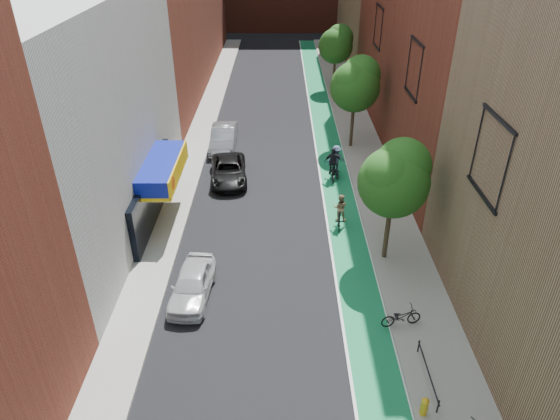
{
  "coord_description": "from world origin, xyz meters",
  "views": [
    {
      "loc": [
        0.31,
        -10.51,
        15.18
      ],
      "look_at": [
        0.32,
        12.32,
        1.5
      ],
      "focal_mm": 32.0,
      "sensor_mm": 36.0,
      "label": 1
    }
  ],
  "objects_px": {
    "parked_car_white": "(192,284)",
    "cyclist_lane_mid": "(333,168)",
    "parked_car_black": "(229,171)",
    "cyclist_lane_far": "(336,162)",
    "cyclist_lane_near": "(340,213)",
    "fire_hydrant": "(424,406)",
    "parked_car_silver": "(224,137)"
  },
  "relations": [
    {
      "from": "parked_car_white",
      "to": "cyclist_lane_mid",
      "type": "xyz_separation_m",
      "value": [
        7.42,
        11.62,
        0.17
      ]
    },
    {
      "from": "parked_car_white",
      "to": "cyclist_lane_mid",
      "type": "relative_size",
      "value": 1.85
    },
    {
      "from": "cyclist_lane_far",
      "to": "parked_car_silver",
      "type": "bearing_deg",
      "value": -38.02
    },
    {
      "from": "parked_car_white",
      "to": "cyclist_lane_far",
      "type": "xyz_separation_m",
      "value": [
        7.67,
        12.23,
        0.26
      ]
    },
    {
      "from": "parked_car_black",
      "to": "parked_car_silver",
      "type": "xyz_separation_m",
      "value": [
        -0.82,
        5.24,
        0.14
      ]
    },
    {
      "from": "parked_car_white",
      "to": "parked_car_silver",
      "type": "xyz_separation_m",
      "value": [
        -0.19,
        16.8,
        0.11
      ]
    },
    {
      "from": "parked_car_white",
      "to": "parked_car_silver",
      "type": "relative_size",
      "value": 0.83
    },
    {
      "from": "parked_car_white",
      "to": "cyclist_lane_near",
      "type": "xyz_separation_m",
      "value": [
        7.3,
        5.99,
        0.09
      ]
    },
    {
      "from": "parked_car_silver",
      "to": "cyclist_lane_far",
      "type": "bearing_deg",
      "value": -30.33
    },
    {
      "from": "parked_car_black",
      "to": "cyclist_lane_far",
      "type": "relative_size",
      "value": 2.3
    },
    {
      "from": "cyclist_lane_near",
      "to": "cyclist_lane_mid",
      "type": "bearing_deg",
      "value": -82.61
    },
    {
      "from": "cyclist_lane_far",
      "to": "fire_hydrant",
      "type": "distance_m",
      "value": 18.65
    },
    {
      "from": "parked_car_silver",
      "to": "cyclist_lane_near",
      "type": "relative_size",
      "value": 2.55
    },
    {
      "from": "parked_car_black",
      "to": "cyclist_lane_mid",
      "type": "relative_size",
      "value": 2.19
    },
    {
      "from": "parked_car_silver",
      "to": "cyclist_lane_far",
      "type": "distance_m",
      "value": 9.1
    },
    {
      "from": "parked_car_black",
      "to": "cyclist_lane_far",
      "type": "xyz_separation_m",
      "value": [
        7.05,
        0.67,
        0.29
      ]
    },
    {
      "from": "parked_car_silver",
      "to": "cyclist_lane_mid",
      "type": "bearing_deg",
      "value": -34.45
    },
    {
      "from": "cyclist_lane_far",
      "to": "parked_car_white",
      "type": "bearing_deg",
      "value": 50.04
    },
    {
      "from": "parked_car_white",
      "to": "parked_car_silver",
      "type": "height_order",
      "value": "parked_car_silver"
    },
    {
      "from": "parked_car_white",
      "to": "cyclist_lane_near",
      "type": "distance_m",
      "value": 9.44
    },
    {
      "from": "parked_car_silver",
      "to": "cyclist_lane_near",
      "type": "distance_m",
      "value": 13.15
    },
    {
      "from": "parked_car_silver",
      "to": "cyclist_lane_near",
      "type": "xyz_separation_m",
      "value": [
        7.49,
        -10.81,
        -0.02
      ]
    },
    {
      "from": "parked_car_silver",
      "to": "cyclist_lane_mid",
      "type": "distance_m",
      "value": 9.21
    },
    {
      "from": "parked_car_silver",
      "to": "cyclist_lane_far",
      "type": "xyz_separation_m",
      "value": [
        7.87,
        -4.57,
        0.15
      ]
    },
    {
      "from": "parked_car_black",
      "to": "cyclist_lane_far",
      "type": "distance_m",
      "value": 7.08
    },
    {
      "from": "parked_car_black",
      "to": "cyclist_lane_far",
      "type": "height_order",
      "value": "cyclist_lane_far"
    },
    {
      "from": "cyclist_lane_far",
      "to": "parked_car_black",
      "type": "bearing_deg",
      "value": -2.43
    },
    {
      "from": "cyclist_lane_near",
      "to": "cyclist_lane_far",
      "type": "distance_m",
      "value": 6.25
    },
    {
      "from": "parked_car_white",
      "to": "cyclist_lane_mid",
      "type": "height_order",
      "value": "cyclist_lane_mid"
    },
    {
      "from": "cyclist_lane_near",
      "to": "cyclist_lane_mid",
      "type": "xyz_separation_m",
      "value": [
        0.12,
        5.62,
        0.08
      ]
    },
    {
      "from": "cyclist_lane_near",
      "to": "parked_car_black",
      "type": "bearing_deg",
      "value": -31.23
    },
    {
      "from": "fire_hydrant",
      "to": "parked_car_silver",
      "type": "bearing_deg",
      "value": 111.54
    }
  ]
}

